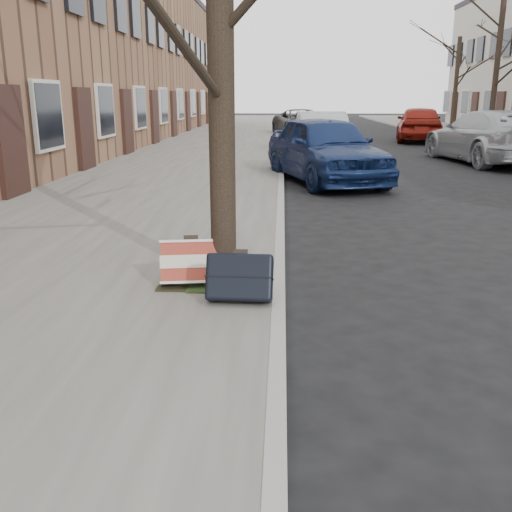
{
  "coord_description": "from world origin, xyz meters",
  "views": [
    {
      "loc": [
        -1.23,
        -4.27,
        1.91
      ],
      "look_at": [
        -1.47,
        0.8,
        0.48
      ],
      "focal_mm": 40.0,
      "sensor_mm": 36.0,
      "label": 1
    }
  ],
  "objects_px": {
    "suitcase_red": "(191,263)",
    "car_near_front": "(326,149)",
    "suitcase_navy": "(240,277)",
    "car_near_mid": "(322,134)"
  },
  "relations": [
    {
      "from": "car_near_front",
      "to": "car_near_mid",
      "type": "height_order",
      "value": "car_near_front"
    },
    {
      "from": "suitcase_red",
      "to": "car_near_mid",
      "type": "xyz_separation_m",
      "value": [
        2.14,
        13.35,
        0.36
      ]
    },
    {
      "from": "suitcase_navy",
      "to": "car_near_mid",
      "type": "height_order",
      "value": "car_near_mid"
    },
    {
      "from": "suitcase_navy",
      "to": "car_near_mid",
      "type": "distance_m",
      "value": 13.9
    },
    {
      "from": "suitcase_navy",
      "to": "car_near_mid",
      "type": "relative_size",
      "value": 0.14
    },
    {
      "from": "suitcase_red",
      "to": "suitcase_navy",
      "type": "height_order",
      "value": "suitcase_navy"
    },
    {
      "from": "car_near_front",
      "to": "car_near_mid",
      "type": "bearing_deg",
      "value": 70.08
    },
    {
      "from": "suitcase_red",
      "to": "car_near_front",
      "type": "distance_m",
      "value": 8.0
    },
    {
      "from": "car_near_mid",
      "to": "suitcase_red",
      "type": "bearing_deg",
      "value": -101.52
    },
    {
      "from": "suitcase_red",
      "to": "car_near_front",
      "type": "xyz_separation_m",
      "value": [
        1.84,
        7.77,
        0.41
      ]
    }
  ]
}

